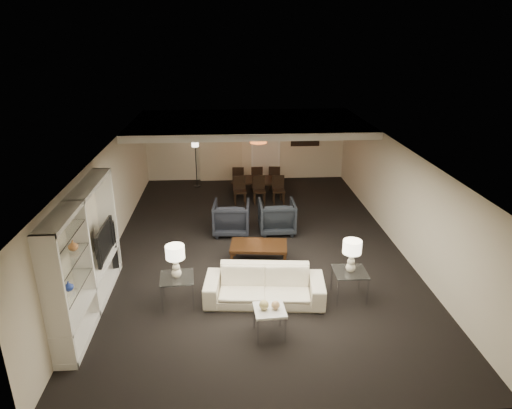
{
  "coord_description": "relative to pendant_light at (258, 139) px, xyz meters",
  "views": [
    {
      "loc": [
        -0.67,
        -10.29,
        5.05
      ],
      "look_at": [
        0.0,
        0.0,
        1.1
      ],
      "focal_mm": 32.0,
      "sensor_mm": 36.0,
      "label": 1
    }
  ],
  "objects": [
    {
      "name": "armchair_left",
      "position": [
        -0.9,
        -2.7,
        -1.48
      ],
      "size": [
        1.0,
        1.03,
        0.87
      ],
      "primitive_type": "imported",
      "rotation": [
        0.0,
        0.0,
        3.07
      ],
      "color": "black",
      "rests_on": "floor"
    },
    {
      "name": "side_table_right",
      "position": [
        1.4,
        -6.0,
        -1.62
      ],
      "size": [
        0.65,
        0.65,
        0.6
      ],
      "primitive_type": null,
      "rotation": [
        0.0,
        0.0,
        -0.01
      ],
      "color": "silver",
      "rests_on": "floor"
    },
    {
      "name": "pendant_light",
      "position": [
        0.0,
        0.0,
        0.0
      ],
      "size": [
        0.52,
        0.52,
        0.24
      ],
      "primitive_type": "cylinder",
      "color": "#D8591E",
      "rests_on": "ceiling_soffit"
    },
    {
      "name": "chair_nl",
      "position": [
        -0.61,
        -0.55,
        -1.49
      ],
      "size": [
        0.42,
        0.42,
        0.85
      ],
      "primitive_type": null,
      "rotation": [
        0.0,
        0.0,
        0.07
      ],
      "color": "black",
      "rests_on": "floor"
    },
    {
      "name": "table_lamp_right",
      "position": [
        1.4,
        -6.0,
        -0.99
      ],
      "size": [
        0.37,
        0.37,
        0.66
      ],
      "primitive_type": null,
      "rotation": [
        0.0,
        0.0,
        -0.0
      ],
      "color": "beige",
      "rests_on": "side_table_right"
    },
    {
      "name": "floor_speaker",
      "position": [
        -3.5,
        -4.63,
        -1.31
      ],
      "size": [
        0.17,
        0.17,
        1.22
      ],
      "primitive_type": "cube",
      "rotation": [
        0.0,
        0.0,
        0.33
      ],
      "color": "black",
      "rests_on": "floor"
    },
    {
      "name": "chair_nm",
      "position": [
        -0.01,
        -0.55,
        -1.49
      ],
      "size": [
        0.41,
        0.41,
        0.85
      ],
      "primitive_type": null,
      "rotation": [
        0.0,
        0.0,
        0.03
      ],
      "color": "black",
      "rests_on": "floor"
    },
    {
      "name": "chair_fm",
      "position": [
        -0.01,
        0.75,
        -1.49
      ],
      "size": [
        0.4,
        0.4,
        0.85
      ],
      "primitive_type": null,
      "rotation": [
        0.0,
        0.0,
        3.16
      ],
      "color": "black",
      "rests_on": "floor"
    },
    {
      "name": "wall_right",
      "position": [
        3.2,
        -3.5,
        -0.67
      ],
      "size": [
        0.02,
        11.0,
        2.5
      ],
      "primitive_type": "cube",
      "color": "beige",
      "rests_on": "ground"
    },
    {
      "name": "painting",
      "position": [
        1.8,
        1.96,
        -0.37
      ],
      "size": [
        0.95,
        0.04,
        0.65
      ],
      "primitive_type": "cube",
      "color": "#142D38",
      "rests_on": "wall_back"
    },
    {
      "name": "door",
      "position": [
        0.4,
        1.97,
        -0.87
      ],
      "size": [
        0.9,
        0.05,
        2.1
      ],
      "primitive_type": "cube",
      "color": "silver",
      "rests_on": "wall_back"
    },
    {
      "name": "floor_lamp",
      "position": [
        -2.03,
        1.25,
        -1.11
      ],
      "size": [
        0.25,
        0.25,
        1.62
      ],
      "primitive_type": null,
      "rotation": [
        0.0,
        0.0,
        0.06
      ],
      "color": "black",
      "rests_on": "floor"
    },
    {
      "name": "vase_blue",
      "position": [
        -3.61,
        -7.13,
        -0.78
      ],
      "size": [
        0.16,
        0.16,
        0.17
      ],
      "primitive_type": "imported",
      "color": "#253CA2",
      "rests_on": "media_unit"
    },
    {
      "name": "armchair_right",
      "position": [
        0.3,
        -2.7,
        -1.48
      ],
      "size": [
        0.94,
        0.97,
        0.87
      ],
      "primitive_type": "imported",
      "rotation": [
        0.0,
        0.0,
        3.15
      ],
      "color": "black",
      "rests_on": "floor"
    },
    {
      "name": "vase_amber",
      "position": [
        -3.61,
        -6.66,
        -0.27
      ],
      "size": [
        0.17,
        0.17,
        0.18
      ],
      "primitive_type": "imported",
      "color": "#B4703C",
      "rests_on": "media_unit"
    },
    {
      "name": "media_unit",
      "position": [
        -3.61,
        -6.1,
        -0.74
      ],
      "size": [
        0.38,
        3.4,
        2.35
      ],
      "primitive_type": null,
      "color": "white",
      "rests_on": "wall_left"
    },
    {
      "name": "marble_table",
      "position": [
        -0.3,
        -7.1,
        -1.65
      ],
      "size": [
        0.57,
        0.57,
        0.54
      ],
      "primitive_type": null,
      "rotation": [
        0.0,
        0.0,
        0.07
      ],
      "color": "silver",
      "rests_on": "floor"
    },
    {
      "name": "wall_left",
      "position": [
        -3.8,
        -3.5,
        -0.67
      ],
      "size": [
        0.02,
        11.0,
        2.5
      ],
      "primitive_type": "cube",
      "color": "beige",
      "rests_on": "ground"
    },
    {
      "name": "chair_fr",
      "position": [
        0.59,
        0.75,
        -1.49
      ],
      "size": [
        0.44,
        0.44,
        0.85
      ],
      "primitive_type": null,
      "rotation": [
        0.0,
        0.0,
        3.03
      ],
      "color": "black",
      "rests_on": "floor"
    },
    {
      "name": "wall_back",
      "position": [
        -0.3,
        2.0,
        -0.67
      ],
      "size": [
        7.0,
        0.02,
        2.5
      ],
      "primitive_type": "cube",
      "color": "beige",
      "rests_on": "ground"
    },
    {
      "name": "chair_nr",
      "position": [
        0.59,
        -0.55,
        -1.49
      ],
      "size": [
        0.4,
        0.4,
        0.85
      ],
      "primitive_type": null,
      "rotation": [
        0.0,
        0.0,
        -0.0
      ],
      "color": "black",
      "rests_on": "floor"
    },
    {
      "name": "table_lamp_left",
      "position": [
        -2.0,
        -6.0,
        -0.99
      ],
      "size": [
        0.38,
        0.38,
        0.66
      ],
      "primitive_type": null,
      "rotation": [
        0.0,
        0.0,
        -0.05
      ],
      "color": "white",
      "rests_on": "side_table_left"
    },
    {
      "name": "floor",
      "position": [
        -0.3,
        -3.5,
        -1.92
      ],
      "size": [
        11.0,
        11.0,
        0.0
      ],
      "primitive_type": "plane",
      "color": "black",
      "rests_on": "ground"
    },
    {
      "name": "ceiling_soffit",
      "position": [
        -0.3,
        0.0,
        0.48
      ],
      "size": [
        7.0,
        4.0,
        0.2
      ],
      "primitive_type": "cube",
      "color": "silver",
      "rests_on": "ceiling"
    },
    {
      "name": "chair_fl",
      "position": [
        -0.61,
        0.75,
        -1.49
      ],
      "size": [
        0.43,
        0.43,
        0.85
      ],
      "primitive_type": null,
      "rotation": [
        0.0,
        0.0,
        3.03
      ],
      "color": "black",
      "rests_on": "floor"
    },
    {
      "name": "television",
      "position": [
        -3.58,
        -5.32,
        -0.84
      ],
      "size": [
        1.16,
        0.15,
        0.67
      ],
      "primitive_type": "imported",
      "rotation": [
        0.0,
        0.0,
        1.57
      ],
      "color": "black",
      "rests_on": "media_unit"
    },
    {
      "name": "side_table_left",
      "position": [
        -2.0,
        -6.0,
        -1.62
      ],
      "size": [
        0.7,
        0.7,
        0.6
      ],
      "primitive_type": null,
      "rotation": [
        0.0,
        0.0,
        0.09
      ],
      "color": "white",
      "rests_on": "floor"
    },
    {
      "name": "curtains",
      "position": [
        -1.2,
        1.92,
        -0.72
      ],
      "size": [
        1.5,
        0.12,
        2.4
      ],
      "primitive_type": "cube",
      "color": "beige",
      "rests_on": "wall_back"
    },
    {
      "name": "coffee_table",
      "position": [
        -0.3,
        -4.4,
        -1.69
      ],
      "size": [
        1.36,
        0.89,
        0.46
      ],
      "primitive_type": null,
      "rotation": [
        0.0,
        0.0,
        -0.11
      ],
      "color": "black",
      "rests_on": "floor"
    },
    {
      "name": "wall_front",
      "position": [
        -0.3,
        -9.0,
        -0.67
      ],
      "size": [
        7.0,
        0.02,
        2.5
      ],
      "primitive_type": "cube",
      "color": "beige",
      "rests_on": "ground"
    },
    {
      "name": "dining_table",
      "position": [
        -0.01,
        0.1,
        -1.63
      ],
      "size": [
        1.72,
        1.09,
        0.57
      ],
      "primitive_type": "imported",
      "rotation": [
        0.0,
        0.0,
        -0.12
      ],
      "color": "black",
      "rests_on": "floor"
    },
    {
      "name": "ceiling",
      "position": [
        -0.3,
        -3.5,
        0.58
      ],
      "size": [
        7.0,
        11.0,
        0.02
      ],
      "primitive_type": "cube",
      "color": "silver",
      "rests_on": "ground"
    },
    {
      "name": "gold_gourd_a",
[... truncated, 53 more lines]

